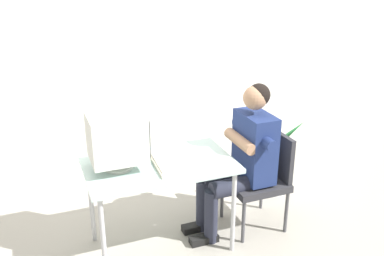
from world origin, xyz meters
TOP-DOWN VIEW (x-y plane):
  - ground_plane at (0.00, 0.00)m, footprint 12.00×12.00m
  - wall_back at (0.30, 1.40)m, footprint 8.00×0.10m
  - desk at (0.00, 0.00)m, footprint 1.13×0.66m
  - crt_monitor at (-0.30, 0.03)m, footprint 0.40×0.35m
  - keyboard at (0.03, -0.03)m, footprint 0.19×0.47m
  - office_chair at (0.90, -0.01)m, footprint 0.47×0.47m
  - person_seated at (0.71, -0.01)m, footprint 0.71×0.60m
  - potted_plant at (1.31, 0.45)m, footprint 0.63×0.59m

SIDE VIEW (x-z plane):
  - ground_plane at x=0.00m, z-range 0.00..0.00m
  - potted_plant at x=1.31m, z-range -0.09..0.72m
  - office_chair at x=0.90m, z-range 0.05..0.89m
  - desk at x=0.00m, z-range 0.30..1.04m
  - person_seated at x=0.71m, z-range 0.05..1.33m
  - keyboard at x=0.03m, z-range 0.74..0.77m
  - crt_monitor at x=-0.30m, z-range 0.77..1.19m
  - wall_back at x=0.30m, z-range 0.00..3.00m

